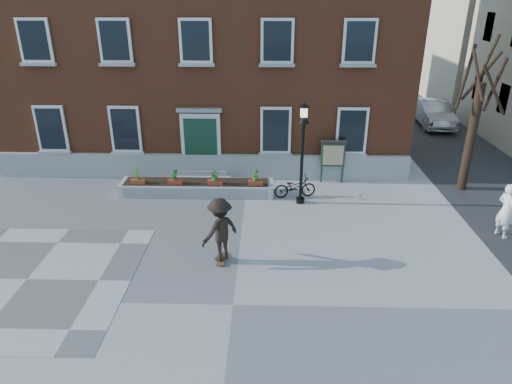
{
  "coord_description": "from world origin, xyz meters",
  "views": [
    {
      "loc": [
        0.87,
        -9.78,
        7.56
      ],
      "look_at": [
        0.5,
        4.0,
        1.5
      ],
      "focal_mm": 32.0,
      "sensor_mm": 36.0,
      "label": 1
    }
  ],
  "objects_px": {
    "bicycle": "(295,187)",
    "skateboarder": "(220,230)",
    "parked_car": "(433,113)",
    "bystander": "(506,211)",
    "lamp_post": "(303,140)",
    "notice_board": "(333,155)"
  },
  "relations": [
    {
      "from": "bystander",
      "to": "skateboarder",
      "type": "height_order",
      "value": "skateboarder"
    },
    {
      "from": "lamp_post",
      "to": "notice_board",
      "type": "relative_size",
      "value": 2.1
    },
    {
      "from": "bicycle",
      "to": "notice_board",
      "type": "relative_size",
      "value": 0.9
    },
    {
      "from": "bicycle",
      "to": "skateboarder",
      "type": "distance_m",
      "value": 5.44
    },
    {
      "from": "notice_board",
      "to": "parked_car",
      "type": "bearing_deg",
      "value": 52.06
    },
    {
      "from": "parked_car",
      "to": "lamp_post",
      "type": "distance_m",
      "value": 14.61
    },
    {
      "from": "bicycle",
      "to": "bystander",
      "type": "bearing_deg",
      "value": -124.88
    },
    {
      "from": "bicycle",
      "to": "skateboarder",
      "type": "relative_size",
      "value": 0.81
    },
    {
      "from": "bicycle",
      "to": "parked_car",
      "type": "height_order",
      "value": "parked_car"
    },
    {
      "from": "parked_car",
      "to": "bystander",
      "type": "xyz_separation_m",
      "value": [
        -2.2,
        -14.0,
        0.17
      ]
    },
    {
      "from": "bystander",
      "to": "parked_car",
      "type": "bearing_deg",
      "value": -29.4
    },
    {
      "from": "parked_car",
      "to": "lamp_post",
      "type": "relative_size",
      "value": 1.2
    },
    {
      "from": "parked_car",
      "to": "notice_board",
      "type": "height_order",
      "value": "notice_board"
    },
    {
      "from": "bystander",
      "to": "skateboarder",
      "type": "distance_m",
      "value": 9.47
    },
    {
      "from": "notice_board",
      "to": "skateboarder",
      "type": "bearing_deg",
      "value": -123.05
    },
    {
      "from": "lamp_post",
      "to": "skateboarder",
      "type": "height_order",
      "value": "lamp_post"
    },
    {
      "from": "parked_car",
      "to": "lamp_post",
      "type": "bearing_deg",
      "value": -125.28
    },
    {
      "from": "lamp_post",
      "to": "notice_board",
      "type": "xyz_separation_m",
      "value": [
        1.47,
        2.12,
        -1.28
      ]
    },
    {
      "from": "bicycle",
      "to": "notice_board",
      "type": "xyz_separation_m",
      "value": [
        1.66,
        1.59,
        0.82
      ]
    },
    {
      "from": "bystander",
      "to": "notice_board",
      "type": "bearing_deg",
      "value": 27.72
    },
    {
      "from": "notice_board",
      "to": "lamp_post",
      "type": "bearing_deg",
      "value": -124.81
    },
    {
      "from": "bicycle",
      "to": "bystander",
      "type": "relative_size",
      "value": 0.89
    }
  ]
}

